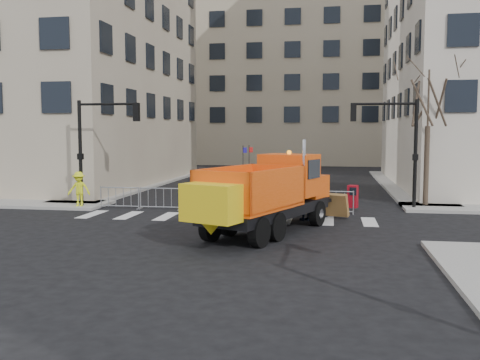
% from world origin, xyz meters
% --- Properties ---
extents(ground, '(120.00, 120.00, 0.00)m').
position_xyz_m(ground, '(0.00, 0.00, 0.00)').
color(ground, black).
rests_on(ground, ground).
extents(sidewalk_back, '(64.00, 5.00, 0.15)m').
position_xyz_m(sidewalk_back, '(0.00, 8.50, 0.07)').
color(sidewalk_back, gray).
rests_on(sidewalk_back, ground).
extents(building_left, '(24.00, 22.00, 26.00)m').
position_xyz_m(building_left, '(-20.00, 20.00, 13.00)').
color(building_left, tan).
rests_on(building_left, ground).
extents(building_far, '(30.00, 18.00, 24.00)m').
position_xyz_m(building_far, '(0.00, 52.00, 12.00)').
color(building_far, tan).
rests_on(building_far, ground).
extents(traffic_light_left, '(0.18, 0.18, 5.40)m').
position_xyz_m(traffic_light_left, '(-8.00, 7.50, 2.70)').
color(traffic_light_left, black).
rests_on(traffic_light_left, ground).
extents(traffic_light_right, '(0.18, 0.18, 5.40)m').
position_xyz_m(traffic_light_right, '(8.50, 9.50, 2.70)').
color(traffic_light_right, black).
rests_on(traffic_light_right, ground).
extents(crowd_barriers, '(12.60, 0.60, 1.10)m').
position_xyz_m(crowd_barriers, '(-0.75, 7.60, 0.55)').
color(crowd_barriers, '#9EA0A5').
rests_on(crowd_barriers, ground).
extents(street_tree, '(3.00, 3.00, 7.50)m').
position_xyz_m(street_tree, '(9.20, 10.50, 3.75)').
color(street_tree, '#382B21').
rests_on(street_tree, ground).
extents(plow_truck, '(5.61, 9.37, 3.54)m').
position_xyz_m(plow_truck, '(2.05, 2.11, 1.57)').
color(plow_truck, black).
rests_on(plow_truck, ground).
extents(cop_a, '(0.79, 0.68, 1.83)m').
position_xyz_m(cop_a, '(3.75, 7.00, 0.91)').
color(cop_a, black).
rests_on(cop_a, ground).
extents(cop_b, '(1.10, 1.04, 1.80)m').
position_xyz_m(cop_b, '(3.95, 6.53, 0.90)').
color(cop_b, black).
rests_on(cop_b, ground).
extents(cop_c, '(1.07, 0.94, 1.73)m').
position_xyz_m(cop_c, '(3.39, 5.39, 0.87)').
color(cop_c, black).
rests_on(cop_c, ground).
extents(worker, '(1.18, 0.78, 1.72)m').
position_xyz_m(worker, '(-7.89, 7.03, 1.01)').
color(worker, yellow).
rests_on(worker, sidewalk_back).
extents(newspaper_box, '(0.56, 0.53, 1.10)m').
position_xyz_m(newspaper_box, '(5.51, 8.75, 0.70)').
color(newspaper_box, maroon).
rests_on(newspaper_box, sidewalk_back).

